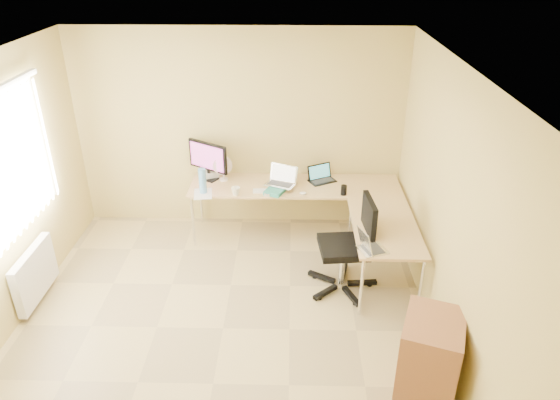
{
  "coord_description": "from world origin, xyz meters",
  "views": [
    {
      "loc": [
        0.67,
        -3.97,
        3.53
      ],
      "look_at": [
        0.55,
        1.1,
        0.9
      ],
      "focal_mm": 32.8,
      "sensor_mm": 36.0,
      "label": 1
    }
  ],
  "objects_px": {
    "water_bottle": "(203,181)",
    "laptop_center": "(281,176)",
    "laptop_black": "(322,174)",
    "desk_main": "(295,210)",
    "monitor": "(208,161)",
    "mug": "(236,191)",
    "desk_return": "(382,254)",
    "laptop_return": "(373,242)",
    "keyboard": "(268,191)",
    "desk_fan": "(223,169)",
    "office_chair": "(343,250)",
    "cabinet": "(429,359)"
  },
  "relations": [
    {
      "from": "laptop_center",
      "to": "cabinet",
      "type": "xyz_separation_m",
      "value": [
        1.31,
        -2.5,
        -0.53
      ]
    },
    {
      "from": "water_bottle",
      "to": "laptop_return",
      "type": "distance_m",
      "value": 2.27
    },
    {
      "from": "monitor",
      "to": "water_bottle",
      "type": "xyz_separation_m",
      "value": [
        -0.02,
        -0.4,
        -0.09
      ]
    },
    {
      "from": "desk_fan",
      "to": "cabinet",
      "type": "bearing_deg",
      "value": -64.12
    },
    {
      "from": "desk_return",
      "to": "desk_fan",
      "type": "xyz_separation_m",
      "value": [
        -1.9,
        1.12,
        0.52
      ]
    },
    {
      "from": "desk_main",
      "to": "mug",
      "type": "height_order",
      "value": "mug"
    },
    {
      "from": "keyboard",
      "to": "water_bottle",
      "type": "height_order",
      "value": "water_bottle"
    },
    {
      "from": "monitor",
      "to": "mug",
      "type": "xyz_separation_m",
      "value": [
        0.39,
        -0.45,
        -0.2
      ]
    },
    {
      "from": "desk_main",
      "to": "laptop_black",
      "type": "distance_m",
      "value": 0.59
    },
    {
      "from": "laptop_return",
      "to": "office_chair",
      "type": "distance_m",
      "value": 0.55
    },
    {
      "from": "desk_return",
      "to": "water_bottle",
      "type": "bearing_deg",
      "value": 160.37
    },
    {
      "from": "cabinet",
      "to": "laptop_center",
      "type": "bearing_deg",
      "value": 136.99
    },
    {
      "from": "laptop_black",
      "to": "water_bottle",
      "type": "distance_m",
      "value": 1.52
    },
    {
      "from": "desk_main",
      "to": "monitor",
      "type": "distance_m",
      "value": 1.28
    },
    {
      "from": "desk_main",
      "to": "laptop_center",
      "type": "height_order",
      "value": "laptop_center"
    },
    {
      "from": "keyboard",
      "to": "desk_fan",
      "type": "distance_m",
      "value": 0.68
    },
    {
      "from": "water_bottle",
      "to": "laptop_return",
      "type": "relative_size",
      "value": 1.04
    },
    {
      "from": "desk_fan",
      "to": "desk_return",
      "type": "bearing_deg",
      "value": -41.76
    },
    {
      "from": "desk_return",
      "to": "laptop_return",
      "type": "height_order",
      "value": "laptop_return"
    },
    {
      "from": "desk_return",
      "to": "laptop_black",
      "type": "height_order",
      "value": "laptop_black"
    },
    {
      "from": "laptop_black",
      "to": "desk_main",
      "type": "bearing_deg",
      "value": 170.02
    },
    {
      "from": "laptop_black",
      "to": "cabinet",
      "type": "distance_m",
      "value": 2.86
    },
    {
      "from": "desk_main",
      "to": "monitor",
      "type": "height_order",
      "value": "monitor"
    },
    {
      "from": "keyboard",
      "to": "desk_main",
      "type": "bearing_deg",
      "value": 27.27
    },
    {
      "from": "water_bottle",
      "to": "laptop_center",
      "type": "bearing_deg",
      "value": 9.24
    },
    {
      "from": "desk_return",
      "to": "laptop_black",
      "type": "distance_m",
      "value": 1.36
    },
    {
      "from": "desk_return",
      "to": "laptop_center",
      "type": "height_order",
      "value": "laptop_center"
    },
    {
      "from": "desk_main",
      "to": "water_bottle",
      "type": "height_order",
      "value": "water_bottle"
    },
    {
      "from": "monitor",
      "to": "office_chair",
      "type": "distance_m",
      "value": 2.13
    },
    {
      "from": "desk_main",
      "to": "mug",
      "type": "distance_m",
      "value": 0.89
    },
    {
      "from": "desk_return",
      "to": "desk_fan",
      "type": "distance_m",
      "value": 2.27
    },
    {
      "from": "monitor",
      "to": "keyboard",
      "type": "distance_m",
      "value": 0.88
    },
    {
      "from": "desk_fan",
      "to": "laptop_return",
      "type": "bearing_deg",
      "value": -54.85
    },
    {
      "from": "water_bottle",
      "to": "monitor",
      "type": "bearing_deg",
      "value": 87.84
    },
    {
      "from": "laptop_black",
      "to": "keyboard",
      "type": "height_order",
      "value": "laptop_black"
    },
    {
      "from": "cabinet",
      "to": "water_bottle",
      "type": "bearing_deg",
      "value": 153.22
    },
    {
      "from": "desk_fan",
      "to": "office_chair",
      "type": "bearing_deg",
      "value": -52.16
    },
    {
      "from": "desk_main",
      "to": "laptop_center",
      "type": "relative_size",
      "value": 7.43
    },
    {
      "from": "monitor",
      "to": "desk_fan",
      "type": "distance_m",
      "value": 0.21
    },
    {
      "from": "laptop_center",
      "to": "desk_fan",
      "type": "height_order",
      "value": "desk_fan"
    },
    {
      "from": "desk_fan",
      "to": "office_chair",
      "type": "xyz_separation_m",
      "value": [
        1.44,
        -1.26,
        -0.39
      ]
    },
    {
      "from": "keyboard",
      "to": "cabinet",
      "type": "height_order",
      "value": "cabinet"
    },
    {
      "from": "desk_main",
      "to": "laptop_return",
      "type": "bearing_deg",
      "value": -62.74
    },
    {
      "from": "desk_main",
      "to": "desk_fan",
      "type": "relative_size",
      "value": 8.47
    },
    {
      "from": "monitor",
      "to": "laptop_return",
      "type": "distance_m",
      "value": 2.5
    },
    {
      "from": "laptop_center",
      "to": "water_bottle",
      "type": "distance_m",
      "value": 0.96
    },
    {
      "from": "desk_return",
      "to": "mug",
      "type": "distance_m",
      "value": 1.88
    },
    {
      "from": "laptop_return",
      "to": "cabinet",
      "type": "height_order",
      "value": "laptop_return"
    },
    {
      "from": "keyboard",
      "to": "desk_fan",
      "type": "relative_size",
      "value": 1.19
    },
    {
      "from": "monitor",
      "to": "water_bottle",
      "type": "height_order",
      "value": "monitor"
    }
  ]
}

